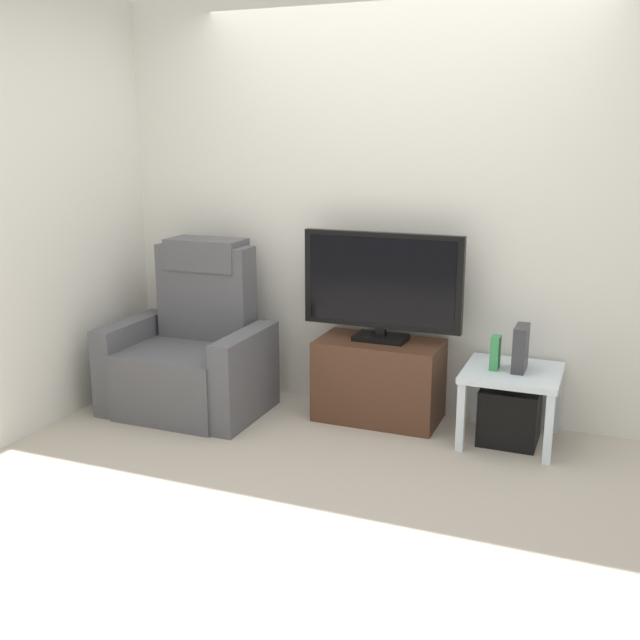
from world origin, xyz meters
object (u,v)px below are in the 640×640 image
object	(u,v)px
tv_stand	(379,380)
side_table	(512,381)
television	(382,284)
recliner_armchair	(193,352)
subwoofer_box	(510,414)
game_console	(521,348)
book_upright	(495,353)

from	to	relation	value
tv_stand	side_table	xyz separation A→B (m)	(0.81, -0.05, 0.11)
television	recliner_armchair	xyz separation A→B (m)	(-1.19, -0.26, -0.49)
television	side_table	xyz separation A→B (m)	(0.81, -0.07, -0.49)
subwoofer_box	game_console	size ratio (longest dim) A/B	1.26
subwoofer_box	book_upright	size ratio (longest dim) A/B	1.71
recliner_armchair	side_table	distance (m)	2.01
tv_stand	game_console	size ratio (longest dim) A/B	2.92
side_table	subwoofer_box	world-z (taller)	side_table
tv_stand	recliner_armchair	bearing A→B (deg)	-168.28
tv_stand	game_console	world-z (taller)	game_console
television	tv_stand	bearing A→B (deg)	-90.00
subwoofer_box	game_console	xyz separation A→B (m)	(0.04, 0.01, 0.40)
subwoofer_box	side_table	bearing A→B (deg)	-45.00
recliner_armchair	book_upright	bearing A→B (deg)	3.06
recliner_armchair	book_upright	xyz separation A→B (m)	(1.90, 0.17, 0.16)
recliner_armchair	game_console	size ratio (longest dim) A/B	4.15
tv_stand	book_upright	size ratio (longest dim) A/B	3.96
subwoofer_box	game_console	bearing A→B (deg)	15.95
recliner_armchair	book_upright	distance (m)	1.91
recliner_armchair	tv_stand	bearing A→B (deg)	9.54
side_table	subwoofer_box	distance (m)	0.20
side_table	book_upright	xyz separation A→B (m)	(-0.10, -0.02, 0.16)
tv_stand	television	distance (m)	0.60
tv_stand	book_upright	xyz separation A→B (m)	(0.71, -0.07, 0.27)
recliner_armchair	book_upright	world-z (taller)	recliner_armchair
television	book_upright	size ratio (longest dim) A/B	5.17
recliner_armchair	side_table	bearing A→B (deg)	3.37
side_table	book_upright	bearing A→B (deg)	-168.69
television	subwoofer_box	size ratio (longest dim) A/B	3.02
book_upright	game_console	world-z (taller)	game_console
television	game_console	world-z (taller)	television
television	recliner_armchair	bearing A→B (deg)	-167.41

